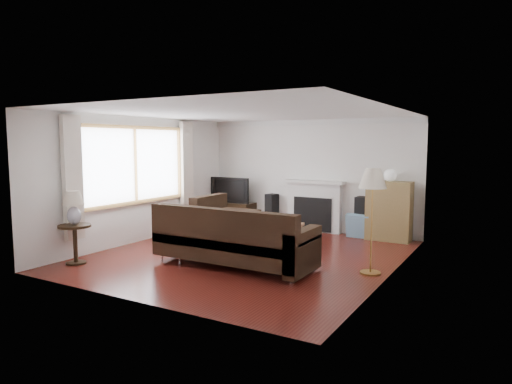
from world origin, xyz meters
The scene contains 17 objects.
room centered at (0.00, 0.00, 1.25)m, with size 5.10×5.60×2.54m.
window centered at (-2.45, -0.20, 1.55)m, with size 0.12×2.74×1.54m, color brown.
curtain_near centered at (-2.40, -1.72, 1.40)m, with size 0.10×0.35×2.10m, color silver.
curtain_far centered at (-2.40, 1.32, 1.40)m, with size 0.10×0.35×2.10m, color silver.
fireplace centered at (0.15, 2.64, 0.57)m, with size 1.40×0.26×1.15m, color white.
tv_stand centered at (-1.92, 2.47, 0.27)m, with size 1.09×0.49×0.55m, color black.
television centered at (-1.92, 2.47, 0.85)m, with size 1.06×0.14×0.61m, color black.
speaker_left centered at (-0.87, 2.55, 0.40)m, with size 0.22×0.27×0.80m, color black.
speaker_right centered at (1.28, 2.55, 0.43)m, with size 0.24×0.29×0.86m, color black.
bookshelf centered at (1.85, 2.51, 0.61)m, with size 0.88×0.42×1.21m, color olive.
globe_lamp centered at (1.85, 2.51, 1.34)m, with size 0.25×0.25×0.25m, color white.
sectional_sofa centered at (0.18, -0.71, 0.46)m, with size 2.84×2.07×0.92m, color black.
coffee_table centered at (0.02, 0.91, 0.22)m, with size 1.11×0.61×0.43m, color #987048.
footstool centered at (-1.77, -0.06, 0.18)m, with size 0.43×0.43×0.37m, color black.
floor_lamp centered at (2.22, -0.06, 0.80)m, with size 0.41×0.41×1.60m, color #A27638.
side_table centered at (-2.15, -1.92, 0.33)m, with size 0.52×0.52×0.65m, color black.
table_lamp centered at (-2.15, -1.92, 0.93)m, with size 0.34×0.34×0.55m, color silver.
Camera 1 is at (4.10, -6.79, 1.98)m, focal length 32.00 mm.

